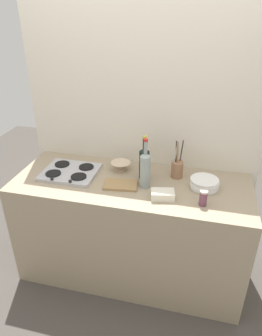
{
  "coord_description": "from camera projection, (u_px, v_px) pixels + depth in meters",
  "views": [
    {
      "loc": [
        0.48,
        -1.95,
        2.1
      ],
      "look_at": [
        0.0,
        0.0,
        1.02
      ],
      "focal_mm": 32.98,
      "sensor_mm": 36.0,
      "label": 1
    }
  ],
  "objects": [
    {
      "name": "stovetop_hob",
      "position": [
        70.0,
        172.0,
        2.45
      ],
      "size": [
        0.42,
        0.36,
        0.04
      ],
      "color": "#B2B2B7",
      "rests_on": "counter_block"
    },
    {
      "name": "wine_bottle_leftmost",
      "position": [
        144.0,
        162.0,
        2.33
      ],
      "size": [
        0.08,
        0.08,
        0.35
      ],
      "color": "black",
      "rests_on": "counter_block"
    },
    {
      "name": "wine_bottle_mid_left",
      "position": [
        145.0,
        169.0,
        2.21
      ],
      "size": [
        0.08,
        0.08,
        0.38
      ],
      "color": "gray",
      "rests_on": "counter_block"
    },
    {
      "name": "counter_block",
      "position": [
        131.0,
        229.0,
        2.55
      ],
      "size": [
        1.8,
        0.7,
        0.9
      ],
      "primitive_type": "cube",
      "color": "tan",
      "rests_on": "ground"
    },
    {
      "name": "butter_dish",
      "position": [
        163.0,
        195.0,
        2.13
      ],
      "size": [
        0.18,
        0.13,
        0.06
      ],
      "primitive_type": "cube",
      "rotation": [
        0.0,
        0.0,
        0.21
      ],
      "color": "silver",
      "rests_on": "counter_block"
    },
    {
      "name": "ground_plane",
      "position": [
        131.0,
        268.0,
        2.76
      ],
      "size": [
        6.0,
        6.0,
        0.0
      ],
      "primitive_type": "plane",
      "color": "#47423D",
      "rests_on": "ground"
    },
    {
      "name": "plate_stack",
      "position": [
        204.0,
        184.0,
        2.24
      ],
      "size": [
        0.21,
        0.21,
        0.07
      ],
      "color": "white",
      "rests_on": "counter_block"
    },
    {
      "name": "cutting_board",
      "position": [
        121.0,
        185.0,
        2.28
      ],
      "size": [
        0.27,
        0.19,
        0.02
      ],
      "primitive_type": "cube",
      "rotation": [
        0.0,
        0.0,
        0.14
      ],
      "color": "#9E7A4C",
      "rests_on": "counter_block"
    },
    {
      "name": "backsplash_panel",
      "position": [
        142.0,
        140.0,
        2.57
      ],
      "size": [
        1.9,
        0.06,
        2.17
      ],
      "primitive_type": "cube",
      "color": "beige",
      "rests_on": "ground"
    },
    {
      "name": "utensil_crock",
      "position": [
        177.0,
        168.0,
        2.37
      ],
      "size": [
        0.09,
        0.09,
        0.31
      ],
      "color": "#996B4C",
      "rests_on": "counter_block"
    },
    {
      "name": "condiment_jar_front",
      "position": [
        203.0,
        198.0,
        2.04
      ],
      "size": [
        0.05,
        0.05,
        0.11
      ],
      "color": "#66384C",
      "rests_on": "counter_block"
    },
    {
      "name": "mixing_bowl",
      "position": [
        121.0,
        166.0,
        2.49
      ],
      "size": [
        0.16,
        0.16,
        0.07
      ],
      "color": "beige",
      "rests_on": "counter_block"
    }
  ]
}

